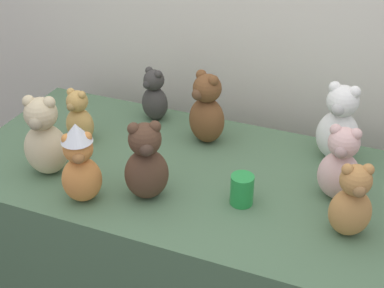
{
  "coord_description": "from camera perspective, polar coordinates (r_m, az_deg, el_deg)",
  "views": [
    {
      "loc": [
        0.63,
        -1.31,
        1.88
      ],
      "look_at": [
        0.0,
        0.25,
        0.85
      ],
      "focal_mm": 50.98,
      "sensor_mm": 36.0,
      "label": 1
    }
  ],
  "objects": [
    {
      "name": "teddy_bear_ginger",
      "position": [
        1.86,
        -11.64,
        -2.07
      ],
      "size": [
        0.18,
        0.17,
        0.3
      ],
      "rotation": [
        0.0,
        0.0,
        0.58
      ],
      "color": "#D17F3D",
      "rests_on": "display_table"
    },
    {
      "name": "teddy_bear_sand",
      "position": [
        2.03,
        -15.17,
        0.59
      ],
      "size": [
        0.19,
        0.17,
        0.31
      ],
      "rotation": [
        0.0,
        0.0,
        0.26
      ],
      "color": "#CCB78E",
      "rests_on": "display_table"
    },
    {
      "name": "teddy_bear_snow",
      "position": [
        2.12,
        15.12,
        1.94
      ],
      "size": [
        0.18,
        0.16,
        0.32
      ],
      "rotation": [
        0.0,
        0.0,
        -0.16
      ],
      "color": "white",
      "rests_on": "display_table"
    },
    {
      "name": "teddy_bear_honey",
      "position": [
        2.22,
        -11.74,
        2.73
      ],
      "size": [
        0.13,
        0.11,
        0.23
      ],
      "rotation": [
        0.0,
        0.0,
        -0.12
      ],
      "color": "tan",
      "rests_on": "display_table"
    },
    {
      "name": "display_table",
      "position": [
        2.27,
        0.0,
        -10.53
      ],
      "size": [
        1.76,
        0.85,
        0.73
      ],
      "primitive_type": "cube",
      "color": "#4C6B4C",
      "rests_on": "ground_plane"
    },
    {
      "name": "teddy_bear_caramel",
      "position": [
        1.76,
        16.38,
        -5.87
      ],
      "size": [
        0.17,
        0.16,
        0.26
      ],
      "rotation": [
        0.0,
        0.0,
        0.39
      ],
      "color": "#B27A42",
      "rests_on": "display_table"
    },
    {
      "name": "party_cup_green",
      "position": [
        1.86,
        5.25,
        -4.79
      ],
      "size": [
        0.08,
        0.08,
        0.11
      ],
      "primitive_type": "cylinder",
      "color": "#238C3D",
      "rests_on": "display_table"
    },
    {
      "name": "teddy_bear_cocoa",
      "position": [
        1.84,
        -4.82,
        -2.02
      ],
      "size": [
        0.2,
        0.19,
        0.3
      ],
      "rotation": [
        0.0,
        0.0,
        0.56
      ],
      "color": "#4C3323",
      "rests_on": "display_table"
    },
    {
      "name": "teddy_bear_charcoal",
      "position": [
        2.35,
        -3.95,
        5.03
      ],
      "size": [
        0.15,
        0.14,
        0.24
      ],
      "rotation": [
        0.0,
        0.0,
        -0.38
      ],
      "color": "#383533",
      "rests_on": "display_table"
    },
    {
      "name": "teddy_bear_blush",
      "position": [
        1.91,
        15.24,
        -2.17
      ],
      "size": [
        0.15,
        0.13,
        0.28
      ],
      "rotation": [
        0.0,
        0.0,
        -0.05
      ],
      "color": "beige",
      "rests_on": "display_table"
    },
    {
      "name": "teddy_bear_chestnut",
      "position": [
        2.16,
        1.55,
        3.56
      ],
      "size": [
        0.2,
        0.19,
        0.3
      ],
      "rotation": [
        0.0,
        0.0,
        -0.47
      ],
      "color": "brown",
      "rests_on": "display_table"
    }
  ]
}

